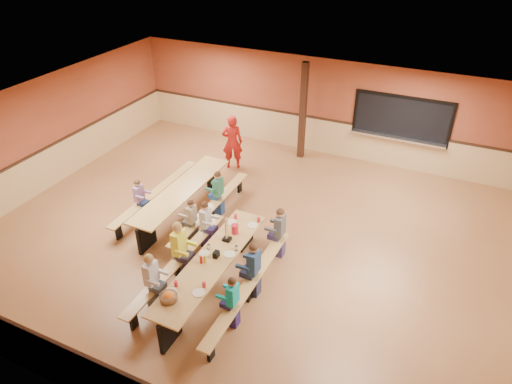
% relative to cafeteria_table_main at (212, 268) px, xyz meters
% --- Properties ---
extents(ground, '(12.00, 12.00, 0.00)m').
position_rel_cafeteria_table_main_xyz_m(ground, '(-0.21, 1.93, -0.53)').
color(ground, brown).
rests_on(ground, ground).
extents(room_envelope, '(12.04, 10.04, 3.02)m').
position_rel_cafeteria_table_main_xyz_m(room_envelope, '(-0.21, 1.93, 0.16)').
color(room_envelope, brown).
rests_on(room_envelope, ground).
extents(kitchen_pass_through, '(2.78, 0.28, 1.38)m').
position_rel_cafeteria_table_main_xyz_m(kitchen_pass_through, '(2.39, 6.89, 0.96)').
color(kitchen_pass_through, black).
rests_on(kitchen_pass_through, ground).
extents(structural_post, '(0.18, 0.18, 3.00)m').
position_rel_cafeteria_table_main_xyz_m(structural_post, '(-0.41, 6.33, 0.97)').
color(structural_post, black).
rests_on(structural_post, ground).
extents(cafeteria_table_main, '(1.91, 3.70, 0.74)m').
position_rel_cafeteria_table_main_xyz_m(cafeteria_table_main, '(0.00, 0.00, 0.00)').
color(cafeteria_table_main, tan).
rests_on(cafeteria_table_main, ground).
extents(cafeteria_table_second, '(1.91, 3.70, 0.74)m').
position_rel_cafeteria_table_main_xyz_m(cafeteria_table_second, '(-2.03, 2.06, 0.00)').
color(cafeteria_table_second, tan).
rests_on(cafeteria_table_second, ground).
extents(seated_child_white_left, '(0.38, 0.31, 1.23)m').
position_rel_cafeteria_table_main_xyz_m(seated_child_white_left, '(-0.83, -0.89, 0.09)').
color(seated_child_white_left, silver).
rests_on(seated_child_white_left, ground).
extents(seated_adult_yellow, '(0.42, 0.35, 1.32)m').
position_rel_cafeteria_table_main_xyz_m(seated_adult_yellow, '(-0.83, 0.09, 0.14)').
color(seated_adult_yellow, '#FBFD37').
rests_on(seated_adult_yellow, ground).
extents(seated_child_grey_left, '(0.36, 0.29, 1.18)m').
position_rel_cafeteria_table_main_xyz_m(seated_child_grey_left, '(-0.83, 1.16, 0.07)').
color(seated_child_grey_left, silver).
rests_on(seated_child_grey_left, ground).
extents(seated_child_teal_right, '(0.34, 0.28, 1.14)m').
position_rel_cafeteria_table_main_xyz_m(seated_child_teal_right, '(0.82, -0.70, 0.05)').
color(seated_child_teal_right, '#10AAAF').
rests_on(seated_child_teal_right, ground).
extents(seated_child_navy_right, '(0.40, 0.32, 1.26)m').
position_rel_cafeteria_table_main_xyz_m(seated_child_navy_right, '(0.82, 0.20, 0.11)').
color(seated_child_navy_right, navy).
rests_on(seated_child_navy_right, ground).
extents(seated_child_char_right, '(0.38, 0.31, 1.23)m').
position_rel_cafeteria_table_main_xyz_m(seated_child_char_right, '(0.82, 1.55, 0.09)').
color(seated_child_char_right, '#464B50').
rests_on(seated_child_char_right, ground).
extents(seated_child_purple_sec, '(0.33, 0.27, 1.12)m').
position_rel_cafeteria_table_main_xyz_m(seated_child_purple_sec, '(-2.85, 1.40, 0.04)').
color(seated_child_purple_sec, '#926699').
rests_on(seated_child_purple_sec, ground).
extents(seated_child_green_sec, '(0.37, 0.30, 1.20)m').
position_rel_cafeteria_table_main_xyz_m(seated_child_green_sec, '(-1.20, 2.44, 0.08)').
color(seated_child_green_sec, '#2D7353').
rests_on(seated_child_green_sec, ground).
extents(seated_child_tan_sec, '(0.33, 0.27, 1.12)m').
position_rel_cafeteria_table_main_xyz_m(seated_child_tan_sec, '(-1.20, 1.18, 0.03)').
color(seated_child_tan_sec, tan).
rests_on(seated_child_tan_sec, ground).
extents(standing_woman, '(0.72, 0.62, 1.67)m').
position_rel_cafeteria_table_main_xyz_m(standing_woman, '(-2.03, 4.80, 0.31)').
color(standing_woman, '#A21512').
rests_on(standing_woman, ground).
extents(punch_pitcher, '(0.16, 0.16, 0.22)m').
position_rel_cafeteria_table_main_xyz_m(punch_pitcher, '(0.01, 0.98, 0.32)').
color(punch_pitcher, red).
rests_on(punch_pitcher, cafeteria_table_main).
extents(chip_bowl, '(0.32, 0.32, 0.15)m').
position_rel_cafeteria_table_main_xyz_m(chip_bowl, '(-0.16, -1.27, 0.29)').
color(chip_bowl, orange).
rests_on(chip_bowl, cafeteria_table_main).
extents(napkin_dispenser, '(0.10, 0.14, 0.13)m').
position_rel_cafeteria_table_main_xyz_m(napkin_dispenser, '(0.03, 0.12, 0.28)').
color(napkin_dispenser, black).
rests_on(napkin_dispenser, cafeteria_table_main).
extents(condiment_mustard, '(0.06, 0.06, 0.17)m').
position_rel_cafeteria_table_main_xyz_m(condiment_mustard, '(-0.09, -0.11, 0.30)').
color(condiment_mustard, yellow).
rests_on(condiment_mustard, cafeteria_table_main).
extents(condiment_ketchup, '(0.06, 0.06, 0.17)m').
position_rel_cafeteria_table_main_xyz_m(condiment_ketchup, '(-0.14, -0.17, 0.30)').
color(condiment_ketchup, '#B2140F').
rests_on(condiment_ketchup, cafeteria_table_main).
extents(table_paddle, '(0.16, 0.16, 0.56)m').
position_rel_cafeteria_table_main_xyz_m(table_paddle, '(-0.03, 0.70, 0.35)').
color(table_paddle, black).
rests_on(table_paddle, cafeteria_table_main).
extents(place_settings, '(0.65, 3.30, 0.11)m').
position_rel_cafeteria_table_main_xyz_m(place_settings, '(-0.00, 0.00, 0.27)').
color(place_settings, beige).
rests_on(place_settings, cafeteria_table_main).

